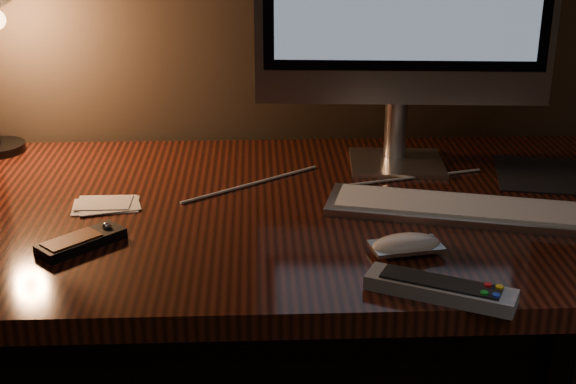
{
  "coord_description": "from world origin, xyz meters",
  "views": [
    {
      "loc": [
        0.03,
        0.56,
        1.29
      ],
      "look_at": [
        0.08,
        1.73,
        0.82
      ],
      "focal_mm": 50.0,
      "sensor_mm": 36.0,
      "label": 1
    }
  ],
  "objects_px": {
    "keyboard": "(463,209)",
    "tv_remote": "(440,289)",
    "media_remote": "(81,241)",
    "mouse": "(406,247)",
    "desk": "(244,254)"
  },
  "relations": [
    {
      "from": "mouse",
      "to": "media_remote",
      "type": "distance_m",
      "value": 0.5
    },
    {
      "from": "keyboard",
      "to": "tv_remote",
      "type": "distance_m",
      "value": 0.3
    },
    {
      "from": "keyboard",
      "to": "mouse",
      "type": "relative_size",
      "value": 4.26
    },
    {
      "from": "mouse",
      "to": "tv_remote",
      "type": "distance_m",
      "value": 0.14
    },
    {
      "from": "keyboard",
      "to": "media_remote",
      "type": "distance_m",
      "value": 0.64
    },
    {
      "from": "keyboard",
      "to": "tv_remote",
      "type": "height_order",
      "value": "tv_remote"
    },
    {
      "from": "desk",
      "to": "mouse",
      "type": "bearing_deg",
      "value": -46.71
    },
    {
      "from": "media_remote",
      "to": "mouse",
      "type": "bearing_deg",
      "value": -49.11
    },
    {
      "from": "media_remote",
      "to": "keyboard",
      "type": "bearing_deg",
      "value": -34.4
    },
    {
      "from": "keyboard",
      "to": "tv_remote",
      "type": "bearing_deg",
      "value": -94.8
    },
    {
      "from": "media_remote",
      "to": "desk",
      "type": "bearing_deg",
      "value": -1.78
    },
    {
      "from": "keyboard",
      "to": "tv_remote",
      "type": "relative_size",
      "value": 2.23
    },
    {
      "from": "media_remote",
      "to": "tv_remote",
      "type": "bearing_deg",
      "value": -63.02
    },
    {
      "from": "mouse",
      "to": "tv_remote",
      "type": "xyz_separation_m",
      "value": [
        0.02,
        -0.14,
        0.0
      ]
    },
    {
      "from": "keyboard",
      "to": "mouse",
      "type": "xyz_separation_m",
      "value": [
        -0.12,
        -0.15,
        0.0
      ]
    }
  ]
}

